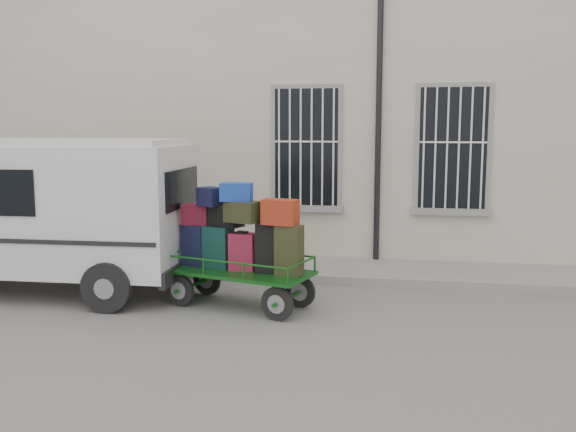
# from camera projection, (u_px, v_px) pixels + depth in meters

# --- Properties ---
(ground) EXTENTS (80.00, 80.00, 0.00)m
(ground) POSITION_uv_depth(u_px,v_px,m) (302.00, 307.00, 9.50)
(ground) COLOR slate
(ground) RESTS_ON ground
(building) EXTENTS (24.00, 5.15, 6.00)m
(building) POSITION_uv_depth(u_px,v_px,m) (341.00, 110.00, 14.44)
(building) COLOR #BCB4A0
(building) RESTS_ON ground
(sidewalk) EXTENTS (24.00, 1.70, 0.15)m
(sidewalk) POSITION_uv_depth(u_px,v_px,m) (321.00, 269.00, 11.63)
(sidewalk) COLOR gray
(sidewalk) RESTS_ON ground
(luggage_cart) EXTENTS (2.53, 1.51, 1.84)m
(luggage_cart) POSITION_uv_depth(u_px,v_px,m) (238.00, 244.00, 9.39)
(luggage_cart) COLOR black
(luggage_cart) RESTS_ON ground
(van) EXTENTS (4.95, 2.35, 2.45)m
(van) POSITION_uv_depth(u_px,v_px,m) (38.00, 205.00, 10.24)
(van) COLOR white
(van) RESTS_ON ground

